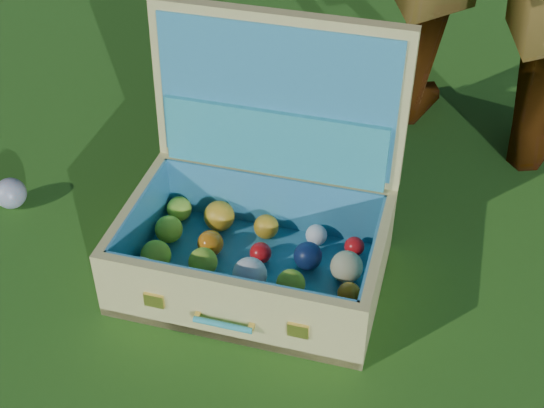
# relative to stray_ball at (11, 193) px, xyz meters

# --- Properties ---
(ground) EXTENTS (60.00, 60.00, 0.00)m
(ground) POSITION_rel_stray_ball_xyz_m (0.54, 0.17, -0.04)
(ground) COLOR #215114
(ground) RESTS_ON ground
(stray_ball) EXTENTS (0.07, 0.07, 0.07)m
(stray_ball) POSITION_rel_stray_ball_xyz_m (0.00, 0.00, 0.00)
(stray_ball) COLOR teal
(stray_ball) RESTS_ON ground
(suitcase) EXTENTS (0.62, 0.54, 0.50)m
(suitcase) POSITION_rel_stray_ball_xyz_m (0.57, 0.18, 0.10)
(suitcase) COLOR tan
(suitcase) RESTS_ON ground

